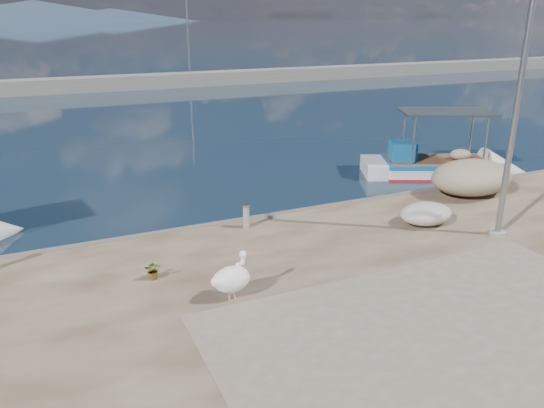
{
  "coord_description": "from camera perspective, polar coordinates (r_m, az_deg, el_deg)",
  "views": [
    {
      "loc": [
        -5.59,
        -8.62,
        6.15
      ],
      "look_at": [
        0.0,
        3.8,
        1.3
      ],
      "focal_mm": 35.0,
      "sensor_mm": 36.0,
      "label": 1
    }
  ],
  "objects": [
    {
      "name": "quay_patch",
      "position": [
        10.34,
        21.77,
        -15.09
      ],
      "size": [
        9.0,
        7.0,
        0.01
      ],
      "primitive_type": "cube",
      "color": "gray",
      "rests_on": "quay"
    },
    {
      "name": "bollard_near",
      "position": [
        14.86,
        -2.79,
        -1.19
      ],
      "size": [
        0.23,
        0.23,
        0.71
      ],
      "color": "gray",
      "rests_on": "quay"
    },
    {
      "name": "ground",
      "position": [
        11.98,
        7.64,
        -11.5
      ],
      "size": [
        1400.0,
        1400.0,
        0.0
      ],
      "primitive_type": "plane",
      "color": "#162635",
      "rests_on": "ground"
    },
    {
      "name": "lamp_post",
      "position": [
        14.95,
        24.66,
        8.78
      ],
      "size": [
        0.44,
        0.96,
        7.0
      ],
      "color": "gray",
      "rests_on": "quay"
    },
    {
      "name": "boat_right",
      "position": [
        22.75,
        17.45,
        3.63
      ],
      "size": [
        6.65,
        4.52,
        3.06
      ],
      "rotation": [
        0.0,
        0.0,
        -0.43
      ],
      "color": "white",
      "rests_on": "ground"
    },
    {
      "name": "mountains",
      "position": [
        658.71,
        -24.69,
        18.23
      ],
      "size": [
        370.0,
        280.0,
        22.0
      ],
      "color": "#28384C",
      "rests_on": "ground"
    },
    {
      "name": "potted_plant",
      "position": [
        12.38,
        -12.63,
        -6.93
      ],
      "size": [
        0.47,
        0.43,
        0.44
      ],
      "primitive_type": "imported",
      "rotation": [
        0.0,
        0.0,
        -0.26
      ],
      "color": "#33722D",
      "rests_on": "quay"
    },
    {
      "name": "net_pile_d",
      "position": [
        15.81,
        16.22,
        -1.01
      ],
      "size": [
        1.59,
        1.19,
        0.6
      ],
      "primitive_type": "ellipsoid",
      "color": "beige",
      "rests_on": "quay"
    },
    {
      "name": "net_pile_c",
      "position": [
        18.87,
        20.68,
        2.71
      ],
      "size": [
        2.93,
        2.09,
        1.15
      ],
      "primitive_type": "ellipsoid",
      "color": "tan",
      "rests_on": "quay"
    },
    {
      "name": "pelican",
      "position": [
        11.17,
        -4.29,
        -7.96
      ],
      "size": [
        1.1,
        0.63,
        1.05
      ],
      "rotation": [
        0.0,
        0.0,
        0.18
      ],
      "color": "tan",
      "rests_on": "quay"
    },
    {
      "name": "breakwater",
      "position": [
        49.26,
        -17.99,
        12.22
      ],
      "size": [
        120.0,
        2.2,
        7.5
      ],
      "color": "gray",
      "rests_on": "ground"
    }
  ]
}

